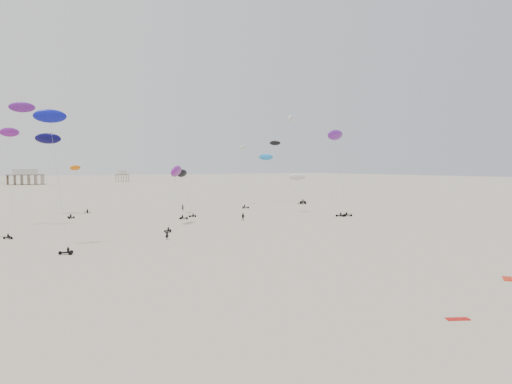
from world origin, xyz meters
TOP-DOWN VIEW (x-y plane):
  - ground_plane at (0.00, 200.00)m, footprint 900.00×900.00m
  - pavilion_main at (-10.00, 350.00)m, footprint 21.00×13.00m
  - pavilion_small at (60.00, 380.00)m, footprint 9.00×7.00m
  - rig_0 at (-40.33, 112.70)m, footprint 7.75×14.58m
  - rig_1 at (-20.71, 141.14)m, footprint 3.77×10.14m
  - rig_2 at (-0.40, 122.25)m, footprint 3.74×12.77m
  - rig_4 at (-3.47, 115.22)m, footprint 5.25×8.28m
  - rig_5 at (42.89, 140.72)m, footprint 4.11×16.04m
  - rig_6 at (-37.64, 111.00)m, footprint 7.59×17.61m
  - rig_7 at (45.22, 136.42)m, footprint 5.72×8.19m
  - rig_8 at (42.35, 146.56)m, footprint 10.31×14.70m
  - rig_9 at (25.04, 136.19)m, footprint 9.38×15.10m
  - rig_10 at (23.80, 105.19)m, footprint 9.59×14.05m
  - rig_12 at (28.07, 97.87)m, footprint 7.17×4.62m
  - rig_13 at (-28.83, 135.23)m, footprint 7.27×14.83m
  - rig_14 at (-10.92, 100.87)m, footprint 9.05×13.44m
  - rig_15 at (-36.52, 83.08)m, footprint 4.76×8.41m
  - spectator_0 at (-19.43, 83.77)m, footprint 0.81×0.83m
  - spectator_1 at (5.12, 101.78)m, footprint 1.10×0.98m
  - spectator_3 at (3.16, 130.69)m, footprint 0.88×0.85m
  - grounded_kite_a at (1.05, 38.57)m, footprint 2.28×2.07m
  - grounded_kite_b at (-15.39, 32.43)m, footprint 1.92×1.46m

SIDE VIEW (x-z plane):
  - ground_plane at x=0.00m, z-range 0.00..0.00m
  - spectator_0 at x=-19.43m, z-range -0.95..0.95m
  - spectator_1 at x=5.12m, z-range -0.98..0.98m
  - spectator_3 at x=3.16m, z-range -1.00..1.00m
  - grounded_kite_a at x=1.05m, z-range -0.04..0.04m
  - grounded_kite_b at x=-15.39m, z-range -0.04..0.04m
  - pavilion_small at x=60.00m, z-range -0.51..7.49m
  - pavilion_main at x=-10.00m, z-range -0.68..9.12m
  - rig_1 at x=-20.71m, z-range 0.22..13.05m
  - rig_7 at x=45.22m, z-range 2.25..12.09m
  - rig_4 at x=-3.47m, z-range 2.19..13.57m
  - rig_2 at x=-0.40m, z-range 1.40..14.71m
  - rig_14 at x=-10.92m, z-range 2.62..16.92m
  - rig_9 at x=25.04m, z-range 0.89..22.04m
  - rig_8 at x=42.35m, z-range 2.51..21.30m
  - rig_5 at x=42.89m, z-range 1.04..23.18m
  - rig_0 at x=-40.33m, z-range 3.26..24.69m
  - rig_15 at x=-36.52m, z-range 5.25..25.41m
  - rig_12 at x=28.07m, z-range 6.57..27.16m
  - rig_13 at x=-28.83m, z-range 6.49..27.47m
  - rig_10 at x=23.80m, z-range 4.44..29.89m
  - rig_6 at x=-37.64m, z-range 7.00..33.56m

